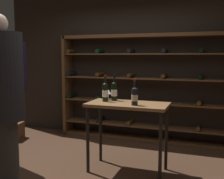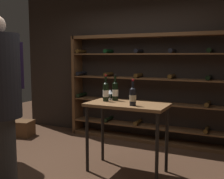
# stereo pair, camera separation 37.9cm
# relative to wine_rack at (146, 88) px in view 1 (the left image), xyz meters

# --- Properties ---
(ground_plane) EXTENTS (9.81, 9.81, 0.00)m
(ground_plane) POSITION_rel_wine_rack_xyz_m (-0.37, -1.70, -0.98)
(ground_plane) COLOR #472D1E
(back_wall) EXTENTS (5.21, 0.10, 2.99)m
(back_wall) POSITION_rel_wine_rack_xyz_m (-0.37, 0.21, 0.51)
(back_wall) COLOR black
(back_wall) RESTS_ON ground
(wine_rack) EXTENTS (3.32, 0.32, 1.95)m
(wine_rack) POSITION_rel_wine_rack_xyz_m (0.00, 0.00, 0.00)
(wine_rack) COLOR brown
(wine_rack) RESTS_ON ground
(tasting_table) EXTENTS (1.07, 0.55, 0.94)m
(tasting_table) POSITION_rel_wine_rack_xyz_m (0.08, -1.43, -0.17)
(tasting_table) COLOR brown
(tasting_table) RESTS_ON ground
(person_guest_plum_blouse) EXTENTS (0.48, 0.48, 2.01)m
(person_guest_plum_blouse) POSITION_rel_wine_rack_xyz_m (-1.01, -2.55, 0.13)
(person_guest_plum_blouse) COLOR #303030
(person_guest_plum_blouse) RESTS_ON ground
(wine_crate) EXTENTS (0.54, 0.44, 0.31)m
(wine_crate) POSITION_rel_wine_rack_xyz_m (-2.47, -0.76, -0.83)
(wine_crate) COLOR brown
(wine_crate) RESTS_ON ground
(wine_bottle_gold_foil) EXTENTS (0.08, 0.08, 0.37)m
(wine_bottle_gold_foil) POSITION_rel_wine_rack_xyz_m (-0.17, -1.27, 0.10)
(wine_bottle_gold_foil) COLOR black
(wine_bottle_gold_foil) RESTS_ON tasting_table
(wine_bottle_amber_reserve) EXTENTS (0.08, 0.08, 0.37)m
(wine_bottle_amber_reserve) POSITION_rel_wine_rack_xyz_m (-0.26, -1.39, 0.10)
(wine_bottle_amber_reserve) COLOR black
(wine_bottle_amber_reserve) RESTS_ON tasting_table
(wine_bottle_green_slim) EXTENTS (0.09, 0.09, 0.33)m
(wine_bottle_green_slim) POSITION_rel_wine_rack_xyz_m (0.21, -1.54, 0.08)
(wine_bottle_green_slim) COLOR black
(wine_bottle_green_slim) RESTS_ON tasting_table
(wine_glass_stemmed_center) EXTENTS (0.09, 0.09, 0.15)m
(wine_glass_stemmed_center) POSITION_rel_wine_rack_xyz_m (-0.27, -1.23, 0.07)
(wine_glass_stemmed_center) COLOR silver
(wine_glass_stemmed_center) RESTS_ON tasting_table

